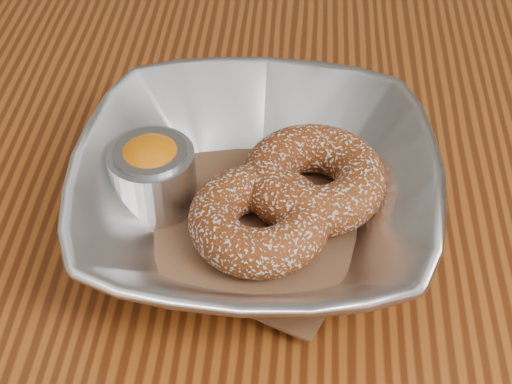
# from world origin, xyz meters

# --- Properties ---
(serving_bowl) EXTENTS (0.23, 0.23, 0.06)m
(serving_bowl) POSITION_xyz_m (-0.08, 0.07, 0.78)
(serving_bowl) COLOR silver
(serving_bowl) RESTS_ON table
(parchment) EXTENTS (0.19, 0.19, 0.00)m
(parchment) POSITION_xyz_m (-0.08, 0.07, 0.76)
(parchment) COLOR brown
(parchment) RESTS_ON table
(donut_back) EXTENTS (0.12, 0.12, 0.03)m
(donut_back) POSITION_xyz_m (-0.04, 0.09, 0.78)
(donut_back) COLOR brown
(donut_back) RESTS_ON parchment
(donut_front) EXTENTS (0.10, 0.10, 0.03)m
(donut_front) POSITION_xyz_m (-0.08, 0.05, 0.78)
(donut_front) COLOR brown
(donut_front) RESTS_ON parchment
(ramekin) EXTENTS (0.05, 0.05, 0.05)m
(ramekin) POSITION_xyz_m (-0.15, 0.08, 0.78)
(ramekin) COLOR silver
(ramekin) RESTS_ON table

